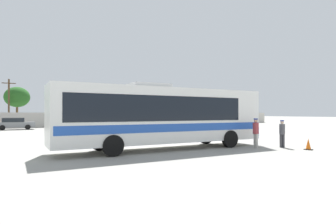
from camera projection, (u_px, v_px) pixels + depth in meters
ground_plane at (117, 136)px, 26.07m from camera, size 300.00×300.00×0.00m
perimeter_wall at (78, 120)px, 43.44m from camera, size 80.00×0.30×2.18m
coach_bus_white_blue at (162, 115)px, 16.07m from camera, size 12.53×2.87×3.72m
attendant_by_bus_door at (256, 131)px, 16.77m from camera, size 0.39×0.39×1.76m
passenger_waiting_on_apron at (282, 132)px, 16.94m from camera, size 0.46×0.46×1.66m
parked_car_second_grey at (15, 123)px, 35.56m from camera, size 4.51×2.05×1.49m
parked_car_third_grey at (69, 122)px, 39.59m from camera, size 4.65×2.24×1.49m
utility_pole_near at (9, 102)px, 40.59m from camera, size 1.80×0.24×7.04m
roadside_tree_midleft at (17, 97)px, 43.08m from camera, size 3.67×3.67×6.14m
roadside_tree_midright at (97, 95)px, 48.69m from camera, size 4.12×4.12×6.96m
roadside_tree_right at (158, 102)px, 52.51m from camera, size 5.73×5.73×6.72m
traffic_cone_on_apron at (308, 144)px, 15.86m from camera, size 0.36×0.36×0.64m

